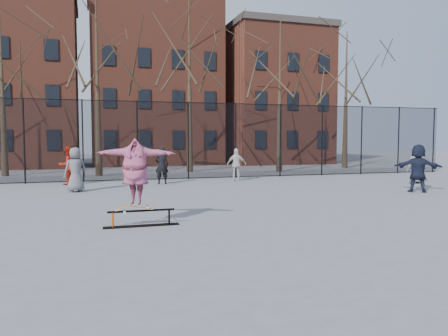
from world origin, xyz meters
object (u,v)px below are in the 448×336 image
object	(u,v)px
skate_rail	(142,220)
bystander_white	(237,165)
bystander_red	(68,165)
skater	(135,173)
bystander_extra	(417,165)
skateboard	(136,208)
bystander_grey	(75,170)
bystander_navy	(418,168)
bystander_black	(162,166)

from	to	relation	value
skate_rail	bystander_white	distance (m)	11.47
skate_rail	bystander_red	world-z (taller)	bystander_red
skater	bystander_extra	size ratio (longest dim) A/B	1.11
skateboard	skater	world-z (taller)	skater
skateboard	bystander_extra	size ratio (longest dim) A/B	0.49
skater	bystander_grey	xyz separation A→B (m)	(-1.60, 7.54, -0.41)
skateboard	bystander_grey	bearing A→B (deg)	101.95
skate_rail	skater	bearing A→B (deg)	180.00
bystander_red	bystander_extra	size ratio (longest dim) A/B	1.00
skateboard	bystander_white	size ratio (longest dim) A/B	0.53
skateboard	bystander_navy	bearing A→B (deg)	17.15
bystander_black	bystander_extra	size ratio (longest dim) A/B	0.97
bystander_red	bystander_white	size ratio (longest dim) A/B	1.09
bystander_red	bystander_white	distance (m)	7.97
skater	bystander_grey	size ratio (longest dim) A/B	1.10
skater	skateboard	bearing A→B (deg)	0.00
bystander_red	bystander_white	xyz separation A→B (m)	(7.95, -0.63, -0.07)
bystander_extra	bystander_grey	bearing A→B (deg)	4.04
bystander_white	bystander_navy	distance (m)	8.35
skateboard	bystander_extra	world-z (taller)	bystander_extra
skater	bystander_black	xyz separation A→B (m)	(2.14, 9.48, -0.45)
skateboard	bystander_extra	bearing A→B (deg)	24.56
skater	bystander_navy	size ratio (longest dim) A/B	1.03
bystander_grey	bystander_red	distance (m)	2.98
skate_rail	bystander_navy	distance (m)	11.77
bystander_grey	bystander_black	xyz separation A→B (m)	(3.74, 1.93, -0.03)
bystander_white	bystander_extra	size ratio (longest dim) A/B	0.92
bystander_white	bystander_extra	world-z (taller)	bystander_extra
skate_rail	skateboard	xyz separation A→B (m)	(-0.13, 0.00, 0.30)
skateboard	bystander_grey	xyz separation A→B (m)	(-1.60, 7.54, 0.44)
skater	bystander_grey	world-z (taller)	skater
skate_rail	bystander_black	size ratio (longest dim) A/B	1.07
skate_rail	bystander_grey	size ratio (longest dim) A/B	1.03
skate_rail	bystander_red	bearing A→B (deg)	101.53
skateboard	skater	distance (m)	0.85
bystander_white	bystander_navy	xyz separation A→B (m)	(5.40, -6.37, 0.14)
bystander_navy	skater	bearing A→B (deg)	54.92
skateboard	bystander_black	bearing A→B (deg)	77.26
skater	bystander_navy	xyz separation A→B (m)	(11.34, 3.50, -0.36)
bystander_white	bystander_navy	size ratio (longest dim) A/B	0.85
bystander_red	skateboard	bearing A→B (deg)	70.47
bystander_grey	bystander_white	bearing A→B (deg)	-178.62
bystander_grey	bystander_navy	bearing A→B (deg)	146.88
bystander_grey	bystander_extra	distance (m)	15.30
bystander_white	skate_rail	bearing A→B (deg)	76.26
skateboard	bystander_extra	distance (m)	15.01
bystander_red	bystander_extra	xyz separation A→B (m)	(15.66, -4.26, 0.00)
bystander_extra	bystander_black	bearing A→B (deg)	-6.78
bystander_black	bystander_white	bearing A→B (deg)	-169.35
skate_rail	skateboard	distance (m)	0.33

